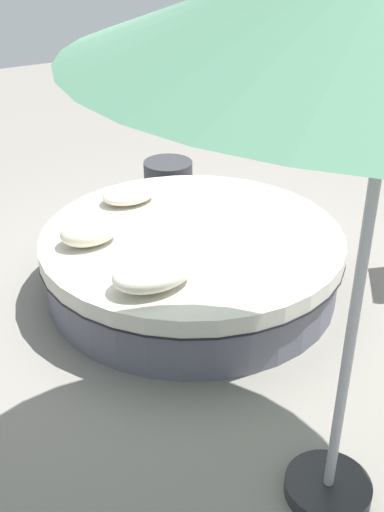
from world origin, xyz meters
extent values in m
plane|color=gray|center=(0.00, 0.00, 0.00)|extent=(16.00, 16.00, 0.00)
cylinder|color=#595966|center=(0.00, 0.00, 0.18)|extent=(2.19, 2.19, 0.36)
cylinder|color=black|center=(0.00, 0.00, 0.36)|extent=(2.26, 2.26, 0.02)
cylinder|color=beige|center=(0.00, 0.00, 0.42)|extent=(2.25, 2.25, 0.13)
ellipsoid|color=beige|center=(0.16, -0.73, 0.56)|extent=(0.45, 0.32, 0.14)
ellipsoid|color=beige|center=(0.71, -0.23, 0.58)|extent=(0.43, 0.30, 0.19)
ellipsoid|color=silver|center=(0.58, 0.51, 0.59)|extent=(0.55, 0.36, 0.21)
cylinder|color=#262628|center=(0.39, 2.02, 0.04)|extent=(0.44, 0.44, 0.08)
cylinder|color=#99999E|center=(0.39, 2.02, 1.28)|extent=(0.05, 0.05, 2.57)
cylinder|color=#333338|center=(-0.63, -1.53, 0.21)|extent=(0.48, 0.48, 0.42)
camera|label=1|loc=(2.10, 3.58, 2.65)|focal=44.36mm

